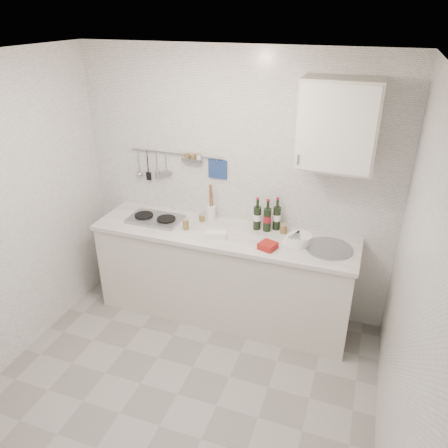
% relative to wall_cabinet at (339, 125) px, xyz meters
% --- Properties ---
extents(floor, '(3.00, 3.00, 0.00)m').
position_rel_wall_cabinet_xyz_m(floor, '(-0.90, -1.22, -1.95)').
color(floor, slate).
rests_on(floor, ground).
extents(ceiling, '(3.00, 3.00, 0.00)m').
position_rel_wall_cabinet_xyz_m(ceiling, '(-0.90, -1.22, 0.55)').
color(ceiling, silver).
rests_on(ceiling, back_wall).
extents(back_wall, '(3.00, 0.02, 2.50)m').
position_rel_wall_cabinet_xyz_m(back_wall, '(-0.90, 0.18, -0.70)').
color(back_wall, silver).
rests_on(back_wall, floor).
extents(wall_right, '(0.02, 2.80, 2.50)m').
position_rel_wall_cabinet_xyz_m(wall_right, '(0.60, -1.22, -0.70)').
color(wall_right, silver).
rests_on(wall_right, floor).
extents(counter, '(2.44, 0.64, 0.96)m').
position_rel_wall_cabinet_xyz_m(counter, '(-0.89, -0.12, -1.52)').
color(counter, beige).
rests_on(counter, floor).
extents(wall_rail, '(0.98, 0.09, 0.34)m').
position_rel_wall_cabinet_xyz_m(wall_rail, '(-1.50, 0.15, -0.52)').
color(wall_rail, '#93969B').
rests_on(wall_rail, back_wall).
extents(wall_cabinet, '(0.60, 0.38, 0.70)m').
position_rel_wall_cabinet_xyz_m(wall_cabinet, '(0.00, 0.00, 0.00)').
color(wall_cabinet, beige).
rests_on(wall_cabinet, back_wall).
extents(plate_stack_hob, '(0.28, 0.27, 0.02)m').
position_rel_wall_cabinet_xyz_m(plate_stack_hob, '(-1.62, -0.07, -1.02)').
color(plate_stack_hob, '#4A51A8').
rests_on(plate_stack_hob, counter).
extents(plate_stack_sink, '(0.25, 0.24, 0.09)m').
position_rel_wall_cabinet_xyz_m(plate_stack_sink, '(-0.22, -0.11, -0.99)').
color(plate_stack_sink, white).
rests_on(plate_stack_sink, counter).
extents(wine_bottles, '(0.24, 0.13, 0.31)m').
position_rel_wall_cabinet_xyz_m(wine_bottles, '(-0.54, 0.06, -0.87)').
color(wine_bottles, black).
rests_on(wine_bottles, counter).
extents(butter_dish, '(0.20, 0.13, 0.05)m').
position_rel_wall_cabinet_xyz_m(butter_dish, '(-0.92, -0.24, -1.00)').
color(butter_dish, white).
rests_on(butter_dish, counter).
extents(strawberry_punnet, '(0.17, 0.17, 0.06)m').
position_rel_wall_cabinet_xyz_m(strawberry_punnet, '(-0.44, -0.29, -1.00)').
color(strawberry_punnet, '#AA2012').
rests_on(strawberry_punnet, counter).
extents(utensil_crock, '(0.09, 0.09, 0.37)m').
position_rel_wall_cabinet_xyz_m(utensil_crock, '(-1.10, 0.09, -0.94)').
color(utensil_crock, white).
rests_on(utensil_crock, counter).
extents(jar_a, '(0.06, 0.06, 0.07)m').
position_rel_wall_cabinet_xyz_m(jar_a, '(-1.17, 0.02, -0.99)').
color(jar_a, brown).
rests_on(jar_a, counter).
extents(jar_b, '(0.07, 0.07, 0.09)m').
position_rel_wall_cabinet_xyz_m(jar_b, '(-0.46, 0.11, -0.98)').
color(jar_b, brown).
rests_on(jar_b, counter).
extents(jar_c, '(0.07, 0.07, 0.09)m').
position_rel_wall_cabinet_xyz_m(jar_c, '(-0.38, 0.04, -0.98)').
color(jar_c, brown).
rests_on(jar_c, counter).
extents(jar_d, '(0.06, 0.06, 0.10)m').
position_rel_wall_cabinet_xyz_m(jar_d, '(-1.25, -0.19, -0.98)').
color(jar_d, brown).
rests_on(jar_d, counter).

